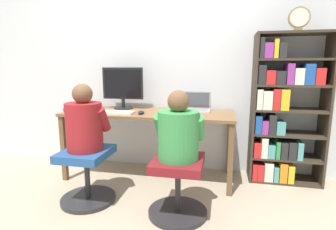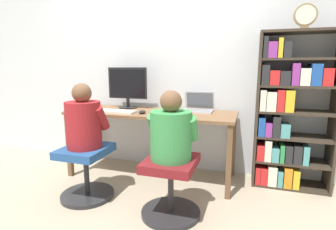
% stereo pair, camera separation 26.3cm
% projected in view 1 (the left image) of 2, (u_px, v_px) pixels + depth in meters
% --- Properties ---
extents(ground_plane, '(14.00, 14.00, 0.00)m').
position_uv_depth(ground_plane, '(141.00, 189.00, 2.67)').
color(ground_plane, tan).
extents(wall_back, '(10.00, 0.05, 2.60)m').
position_uv_depth(wall_back, '(157.00, 60.00, 3.12)').
color(wall_back, silver).
rests_on(wall_back, ground_plane).
extents(desk, '(1.83, 0.64, 0.74)m').
position_uv_depth(desk, '(149.00, 119.00, 2.86)').
color(desk, brown).
rests_on(desk, ground_plane).
extents(desktop_monitor, '(0.49, 0.22, 0.48)m').
position_uv_depth(desktop_monitor, '(123.00, 87.00, 3.03)').
color(desktop_monitor, black).
rests_on(desktop_monitor, desk).
extents(laptop, '(0.33, 0.26, 0.21)m').
position_uv_depth(laptop, '(195.00, 107.00, 2.91)').
color(laptop, '#B7B7BC').
rests_on(laptop, desk).
extents(keyboard, '(0.45, 0.16, 0.03)m').
position_uv_depth(keyboard, '(113.00, 112.00, 2.75)').
color(keyboard, silver).
rests_on(keyboard, desk).
extents(computer_mouse_by_keyboard, '(0.06, 0.11, 0.03)m').
position_uv_depth(computer_mouse_by_keyboard, '(141.00, 112.00, 2.71)').
color(computer_mouse_by_keyboard, black).
rests_on(computer_mouse_by_keyboard, desk).
extents(office_chair_left, '(0.50, 0.50, 0.49)m').
position_uv_depth(office_chair_left, '(87.00, 172.00, 2.39)').
color(office_chair_left, '#262628').
rests_on(office_chair_left, ground_plane).
extents(office_chair_right, '(0.50, 0.50, 0.49)m').
position_uv_depth(office_chair_right, '(178.00, 184.00, 2.16)').
color(office_chair_right, '#262628').
rests_on(office_chair_right, ground_plane).
extents(person_at_monitor, '(0.39, 0.32, 0.59)m').
position_uv_depth(person_at_monitor, '(84.00, 123.00, 2.31)').
color(person_at_monitor, maroon).
rests_on(person_at_monitor, office_chair_left).
extents(person_at_laptop, '(0.40, 0.33, 0.56)m').
position_uv_depth(person_at_laptop, '(178.00, 131.00, 2.08)').
color(person_at_laptop, '#388C47').
rests_on(person_at_laptop, office_chair_right).
extents(bookshelf, '(0.73, 0.32, 1.56)m').
position_uv_depth(bookshelf, '(281.00, 114.00, 2.74)').
color(bookshelf, '#382D23').
rests_on(bookshelf, ground_plane).
extents(desk_clock, '(0.20, 0.03, 0.22)m').
position_uv_depth(desk_clock, '(299.00, 18.00, 2.48)').
color(desk_clock, olive).
rests_on(desk_clock, bookshelf).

